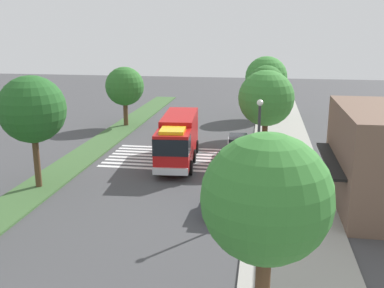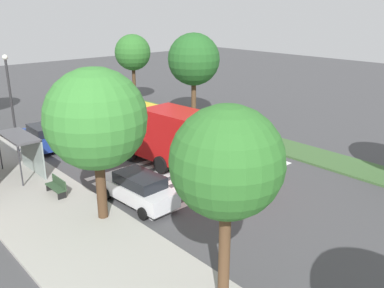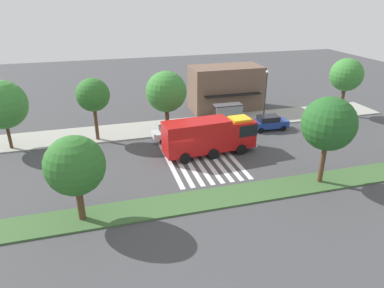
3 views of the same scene
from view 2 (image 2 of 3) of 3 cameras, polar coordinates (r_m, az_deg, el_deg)
name	(u,v)px [view 2 (image 2 of 3)]	position (r m, az deg, el deg)	size (l,w,h in m)	color
ground_plane	(217,181)	(24.29, 3.43, -5.11)	(120.00, 120.00, 0.00)	#424244
sidewalk	(75,233)	(19.57, -15.96, -11.84)	(60.00, 5.37, 0.14)	#9E9B93
median_strip	(294,150)	(30.00, 14.04, -0.82)	(60.00, 3.00, 0.14)	#3D6033
crosswalk	(193,171)	(25.67, 0.13, -3.72)	(6.75, 11.41, 0.01)	silver
fire_truck	(172,135)	(25.70, -2.79, 1.21)	(9.79, 3.37, 3.73)	#B71414
parked_car_west	(138,188)	(21.36, -7.53, -6.11)	(4.81, 2.17, 1.70)	silver
parked_car_mid	(43,136)	(31.30, -20.01, 0.99)	(4.44, 2.12, 1.73)	navy
bus_stop_shelter	(25,146)	(26.34, -22.19, -0.20)	(3.50, 1.40, 2.46)	#4C4C51
bench_near_shelter	(57,186)	(23.27, -18.29, -5.59)	(1.60, 0.50, 0.90)	#2D472D
street_lamp	(11,97)	(30.10, -23.92, 6.06)	(0.36, 0.36, 6.66)	#2D2D30
sidewalk_tree_west	(227,163)	(12.55, 4.87, -2.67)	(3.59, 3.59, 6.90)	#513823
sidewalk_tree_center	(96,119)	(18.73, -13.23, 3.35)	(4.63, 4.63, 7.18)	#47301E
median_tree_west	(194,60)	(35.64, 0.24, 11.66)	(4.45, 4.45, 7.57)	#513823
median_tree_center	(133,53)	(42.89, -8.25, 12.46)	(3.62, 3.62, 7.02)	#47301E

